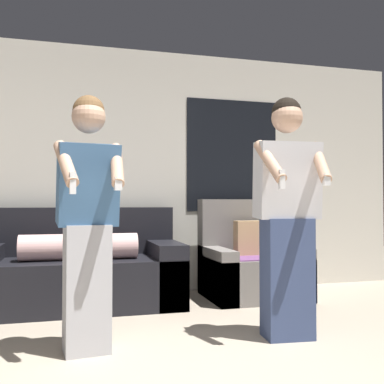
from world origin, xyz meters
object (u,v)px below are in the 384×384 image
Objects in this scene: person_left at (88,219)px; person_right at (287,215)px; armchair at (252,265)px; couch at (79,271)px.

person_left is 1.44m from person_right.
armchair is 0.58× the size of person_right.
armchair is 2.30m from person_left.
armchair is 0.60× the size of person_left.
couch is at bearing 179.23° from armchair.
armchair is at bearing 77.56° from person_right.
person_right is at bearing -2.03° from person_left.
person_left is at bearing 177.97° from person_right.
person_right is at bearing -102.44° from armchair.
person_left is at bearing -88.81° from couch.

